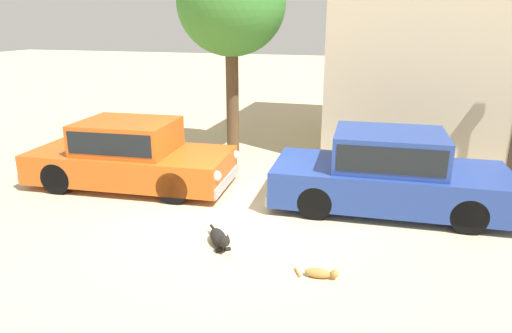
{
  "coord_description": "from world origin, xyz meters",
  "views": [
    {
      "loc": [
        2.76,
        -7.4,
        3.44
      ],
      "look_at": [
        0.53,
        0.2,
        0.9
      ],
      "focal_mm": 32.15,
      "sensor_mm": 36.0,
      "label": 1
    }
  ],
  "objects_px": {
    "stray_cat": "(321,273)",
    "parked_sedan_nearest": "(130,154)",
    "acacia_tree_left": "(231,5)",
    "parked_sedan_second": "(389,172)",
    "stray_dog_spotted": "(219,238)"
  },
  "relations": [
    {
      "from": "parked_sedan_second",
      "to": "acacia_tree_left",
      "type": "xyz_separation_m",
      "value": [
        -4.06,
        2.81,
        3.06
      ]
    },
    {
      "from": "parked_sedan_nearest",
      "to": "stray_dog_spotted",
      "type": "relative_size",
      "value": 5.69
    },
    {
      "from": "stray_dog_spotted",
      "to": "acacia_tree_left",
      "type": "xyz_separation_m",
      "value": [
        -1.56,
        5.17,
        3.66
      ]
    },
    {
      "from": "parked_sedan_second",
      "to": "stray_cat",
      "type": "bearing_deg",
      "value": -108.9
    },
    {
      "from": "acacia_tree_left",
      "to": "stray_dog_spotted",
      "type": "bearing_deg",
      "value": -73.2
    },
    {
      "from": "acacia_tree_left",
      "to": "stray_cat",
      "type": "bearing_deg",
      "value": -60.13
    },
    {
      "from": "parked_sedan_nearest",
      "to": "acacia_tree_left",
      "type": "distance_m",
      "value": 4.52
    },
    {
      "from": "parked_sedan_second",
      "to": "parked_sedan_nearest",
      "type": "bearing_deg",
      "value": 179.38
    },
    {
      "from": "stray_cat",
      "to": "parked_sedan_nearest",
      "type": "bearing_deg",
      "value": 148.34
    },
    {
      "from": "parked_sedan_nearest",
      "to": "acacia_tree_left",
      "type": "xyz_separation_m",
      "value": [
        1.27,
        3.03,
        3.1
      ]
    },
    {
      "from": "parked_sedan_second",
      "to": "acacia_tree_left",
      "type": "height_order",
      "value": "acacia_tree_left"
    },
    {
      "from": "parked_sedan_second",
      "to": "stray_dog_spotted",
      "type": "bearing_deg",
      "value": -139.66
    },
    {
      "from": "parked_sedan_second",
      "to": "stray_dog_spotted",
      "type": "xyz_separation_m",
      "value": [
        -2.5,
        -2.36,
        -0.6
      ]
    },
    {
      "from": "parked_sedan_nearest",
      "to": "acacia_tree_left",
      "type": "relative_size",
      "value": 0.88
    },
    {
      "from": "parked_sedan_nearest",
      "to": "parked_sedan_second",
      "type": "xyz_separation_m",
      "value": [
        5.34,
        0.22,
        0.03
      ]
    }
  ]
}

